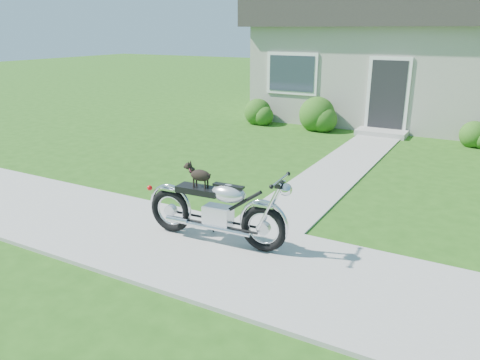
# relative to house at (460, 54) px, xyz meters

# --- Properties ---
(ground) EXTENTS (80.00, 80.00, 0.00)m
(ground) POSITION_rel_house_xyz_m (0.00, -11.99, -2.16)
(ground) COLOR #235114
(ground) RESTS_ON ground
(sidewalk) EXTENTS (24.00, 2.20, 0.04)m
(sidewalk) POSITION_rel_house_xyz_m (0.00, -11.99, -2.14)
(sidewalk) COLOR #9E9B93
(sidewalk) RESTS_ON ground
(walkway) EXTENTS (1.20, 8.00, 0.03)m
(walkway) POSITION_rel_house_xyz_m (-1.50, -6.99, -2.14)
(walkway) COLOR #9E9B93
(walkway) RESTS_ON ground
(house) EXTENTS (12.60, 7.03, 4.50)m
(house) POSITION_rel_house_xyz_m (0.00, 0.00, 0.00)
(house) COLOR #B2ADA0
(house) RESTS_ON ground
(shrub_row) EXTENTS (8.47, 1.09, 1.09)m
(shrub_row) POSITION_rel_house_xyz_m (-2.02, -3.49, -1.75)
(shrub_row) COLOR #2A5717
(shrub_row) RESTS_ON ground
(potted_plant_left) EXTENTS (0.79, 0.81, 0.68)m
(potted_plant_left) POSITION_rel_house_xyz_m (-3.31, -3.44, -1.82)
(potted_plant_left) COLOR #185B1E
(potted_plant_left) RESTS_ON ground
(motorcycle_with_dog) EXTENTS (2.22, 0.60, 1.12)m
(motorcycle_with_dog) POSITION_rel_house_xyz_m (-1.87, -11.73, -1.62)
(motorcycle_with_dog) COLOR black
(motorcycle_with_dog) RESTS_ON sidewalk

